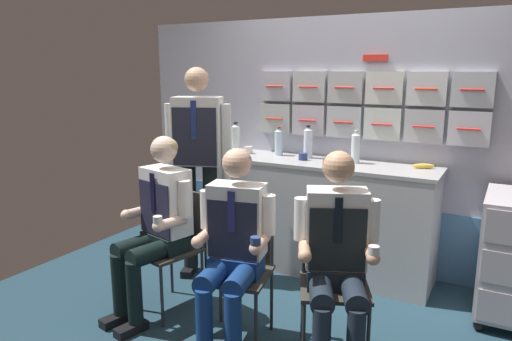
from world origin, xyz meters
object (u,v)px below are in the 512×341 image
at_px(crew_member_left, 157,219).
at_px(sparkling_bottle_green, 308,142).
at_px(crew_member_standing, 198,153).
at_px(crew_member_right, 233,243).
at_px(folding_chair_by_counter, 334,267).
at_px(folding_chair_left, 176,236).
at_px(snack_banana, 424,166).
at_px(folding_chair_right, 241,256).
at_px(crew_member_by_counter, 337,252).
at_px(espresso_cup_small, 303,156).

relative_size(crew_member_left, sparkling_bottle_green, 4.48).
bearing_deg(crew_member_standing, crew_member_right, -44.56).
bearing_deg(folding_chair_by_counter, crew_member_right, -152.57).
distance_m(crew_member_left, sparkling_bottle_green, 1.51).
height_order(folding_chair_left, crew_member_left, crew_member_left).
height_order(crew_member_standing, snack_banana, crew_member_standing).
height_order(crew_member_right, folding_chair_by_counter, crew_member_right).
bearing_deg(sparkling_bottle_green, snack_banana, 0.45).
height_order(crew_member_left, folding_chair_by_counter, crew_member_left).
distance_m(crew_member_left, folding_chair_right, 0.67).
bearing_deg(folding_chair_by_counter, crew_member_standing, 158.93).
relative_size(crew_member_by_counter, espresso_cup_small, 16.61).
height_order(crew_member_by_counter, crew_member_standing, crew_member_standing).
relative_size(folding_chair_left, crew_member_right, 0.69).
xyz_separation_m(crew_member_left, espresso_cup_small, (0.56, 1.24, 0.29)).
height_order(crew_member_left, sparkling_bottle_green, crew_member_left).
xyz_separation_m(crew_member_right, sparkling_bottle_green, (-0.13, 1.46, 0.40)).
xyz_separation_m(crew_member_left, crew_member_by_counter, (1.29, 0.02, -0.00)).
bearing_deg(snack_banana, crew_member_left, -138.12).
xyz_separation_m(folding_chair_right, crew_member_by_counter, (0.64, -0.03, 0.16)).
bearing_deg(crew_member_by_counter, sparkling_bottle_green, 119.11).
bearing_deg(crew_member_right, crew_member_by_counter, 12.37).
height_order(crew_member_right, espresso_cup_small, crew_member_right).
bearing_deg(folding_chair_right, crew_member_by_counter, -2.33).
relative_size(folding_chair_by_counter, sparkling_bottle_green, 3.04).
relative_size(folding_chair_left, folding_chair_right, 1.00).
bearing_deg(crew_member_left, espresso_cup_small, 65.70).
height_order(crew_member_right, crew_member_by_counter, crew_member_by_counter).
distance_m(folding_chair_left, crew_member_by_counter, 1.27).
distance_m(folding_chair_right, crew_member_standing, 1.13).
bearing_deg(sparkling_bottle_green, crew_member_by_counter, -60.89).
bearing_deg(sparkling_bottle_green, folding_chair_right, -85.77).
distance_m(folding_chair_by_counter, espresso_cup_small, 1.34).
xyz_separation_m(crew_member_standing, sparkling_bottle_green, (0.69, 0.66, 0.05)).
height_order(folding_chair_by_counter, crew_member_standing, crew_member_standing).
height_order(folding_chair_left, espresso_cup_small, espresso_cup_small).
relative_size(crew_member_standing, espresso_cup_small, 22.74).
relative_size(folding_chair_by_counter, snack_banana, 4.98).
xyz_separation_m(folding_chair_left, espresso_cup_small, (0.52, 1.08, 0.46)).
distance_m(folding_chair_right, sparkling_bottle_green, 1.42).
relative_size(crew_member_right, crew_member_standing, 0.72).
relative_size(crew_member_right, folding_chair_by_counter, 1.45).
relative_size(crew_member_right, espresso_cup_small, 16.42).
height_order(folding_chair_right, folding_chair_by_counter, same).
distance_m(crew_member_by_counter, crew_member_standing, 1.61).
relative_size(folding_chair_right, sparkling_bottle_green, 3.04).
height_order(crew_member_left, crew_member_standing, crew_member_standing).
bearing_deg(crew_member_left, folding_chair_left, 76.77).
height_order(crew_member_left, espresso_cup_small, crew_member_left).
bearing_deg(folding_chair_right, snack_banana, 56.53).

